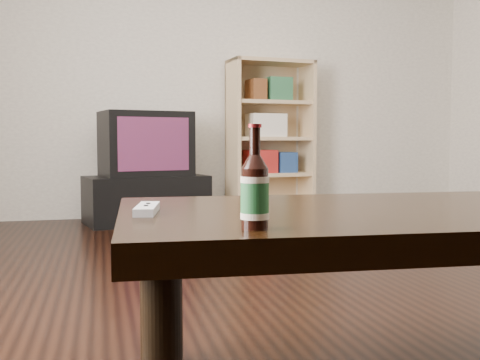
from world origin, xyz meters
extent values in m
cube|color=black|center=(0.00, 0.00, -0.01)|extent=(5.00, 6.00, 0.01)
cube|color=#B5ADA0|center=(0.00, 3.01, 1.35)|extent=(5.00, 0.02, 2.70)
cube|color=black|center=(-0.58, 2.64, 0.19)|extent=(1.05, 0.69, 0.39)
cube|color=black|center=(-0.58, 2.64, 0.65)|extent=(0.78, 0.58, 0.53)
cube|color=#A6281B|center=(-0.53, 2.42, 0.65)|extent=(0.56, 0.13, 0.42)
cube|color=tan|center=(0.19, 2.79, 0.70)|extent=(0.07, 0.34, 1.39)
cube|color=tan|center=(0.90, 2.87, 0.70)|extent=(0.07, 0.34, 1.39)
cube|color=tan|center=(0.55, 2.83, 1.38)|extent=(0.78, 0.42, 0.03)
cube|color=tan|center=(0.55, 2.83, 0.02)|extent=(0.78, 0.42, 0.03)
cube|color=tan|center=(0.53, 2.98, 0.70)|extent=(0.75, 0.11, 1.39)
cube|color=tan|center=(0.55, 2.83, 0.37)|extent=(0.71, 0.38, 0.03)
cube|color=tan|center=(0.55, 2.83, 0.70)|extent=(0.71, 0.38, 0.03)
cube|color=tan|center=(0.55, 2.83, 1.02)|extent=(0.71, 0.38, 0.03)
cube|color=maroon|center=(0.44, 2.79, 0.49)|extent=(0.28, 0.24, 0.20)
cube|color=navy|center=(0.68, 2.82, 0.48)|extent=(0.19, 0.23, 0.18)
cube|color=silver|center=(0.49, 2.80, 0.81)|extent=(0.34, 0.25, 0.20)
cube|color=#2B623D|center=(0.60, 2.81, 1.13)|extent=(0.24, 0.24, 0.20)
cube|color=brown|center=(0.40, 2.79, 1.12)|extent=(0.15, 0.23, 0.18)
cube|color=black|center=(-0.23, -0.70, 0.47)|extent=(1.38, 0.86, 0.07)
cylinder|color=black|center=(-0.79, -0.36, 0.22)|extent=(0.08, 0.08, 0.43)
cylinder|color=black|center=(-0.64, -0.95, 0.56)|extent=(0.07, 0.07, 0.12)
cylinder|color=#1F5D2B|center=(-0.64, -0.95, 0.56)|extent=(0.07, 0.07, 0.07)
cylinder|color=beige|center=(-0.64, -0.95, 0.60)|extent=(0.07, 0.07, 0.01)
cylinder|color=beige|center=(-0.64, -0.95, 0.53)|extent=(0.07, 0.07, 0.01)
cone|color=black|center=(-0.64, -0.95, 0.63)|extent=(0.07, 0.07, 0.03)
cylinder|color=black|center=(-0.64, -0.95, 0.67)|extent=(0.03, 0.03, 0.05)
cylinder|color=maroon|center=(-0.64, -0.95, 0.71)|extent=(0.04, 0.04, 0.01)
cube|color=#BABBBC|center=(-0.83, -0.65, 0.51)|extent=(0.08, 0.18, 0.02)
cylinder|color=black|center=(-0.83, -0.62, 0.52)|extent=(0.01, 0.01, 0.00)
cylinder|color=black|center=(-0.84, -0.67, 0.52)|extent=(0.01, 0.01, 0.00)
camera|label=1|loc=(-0.94, -2.01, 0.68)|focal=42.00mm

